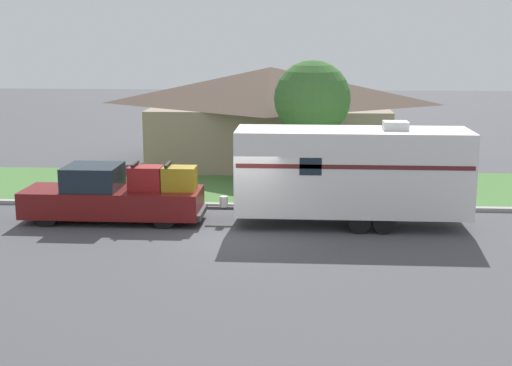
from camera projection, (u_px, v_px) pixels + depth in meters
The scene contains 8 objects.
ground_plane at pixel (239, 235), 22.72m from camera, with size 120.00×120.00×0.00m, color #47474C.
curb_strip at pixel (248, 206), 26.36m from camera, with size 80.00×0.30×0.14m.
lawn_strip at pixel (254, 186), 29.94m from camera, with size 80.00×7.00×0.03m.
house_across_street at pixel (271, 113), 35.39m from camera, with size 12.09×8.53×4.70m.
pickup_truck at pixel (114, 196), 24.29m from camera, with size 6.16×1.97×2.04m.
travel_trailer at pixel (352, 171), 23.57m from camera, with size 8.65×2.31×3.52m.
mailbox at pixel (329, 175), 26.98m from camera, with size 0.48×0.20×1.35m.
tree_in_yard at pixel (312, 99), 28.92m from camera, with size 3.12×3.12×5.28m.
Camera 1 is at (2.01, -21.80, 6.31)m, focal length 50.00 mm.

